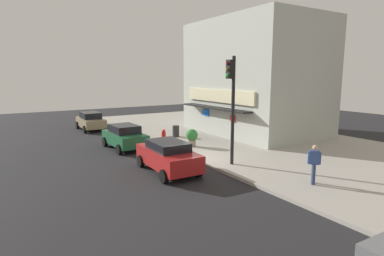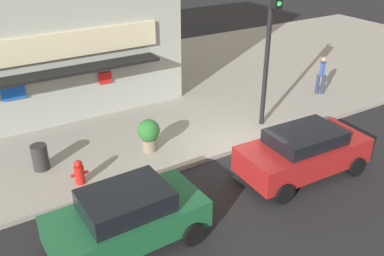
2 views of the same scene
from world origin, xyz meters
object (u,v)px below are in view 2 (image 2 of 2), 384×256
(parked_car_green, at_px, (127,217))
(traffic_light, at_px, (271,34))
(parked_car_red, at_px, (303,152))
(potted_plant_by_doorway, at_px, (149,133))
(pedestrian, at_px, (322,74))
(fire_hydrant, at_px, (79,172))
(trash_can, at_px, (40,157))

(parked_car_green, bearing_deg, traffic_light, 24.47)
(traffic_light, relative_size, parked_car_red, 1.31)
(potted_plant_by_doorway, relative_size, parked_car_red, 0.27)
(pedestrian, bearing_deg, parked_car_green, -159.01)
(fire_hydrant, distance_m, parked_car_green, 3.06)
(traffic_light, relative_size, pedestrian, 3.26)
(traffic_light, relative_size, parked_car_green, 1.43)
(trash_can, distance_m, parked_car_green, 4.63)
(potted_plant_by_doorway, xyz_separation_m, parked_car_red, (3.64, -3.69, 0.01))
(traffic_light, bearing_deg, pedestrian, 14.85)
(fire_hydrant, bearing_deg, parked_car_green, -84.81)
(parked_car_red, xyz_separation_m, parked_car_green, (-6.07, -0.07, -0.01))
(traffic_light, distance_m, parked_car_red, 4.46)
(pedestrian, distance_m, parked_car_green, 12.27)
(parked_car_red, bearing_deg, parked_car_green, -179.30)
(pedestrian, distance_m, potted_plant_by_doorway, 9.05)
(trash_can, xyz_separation_m, potted_plant_by_doorway, (3.53, -0.73, 0.23))
(traffic_light, xyz_separation_m, trash_can, (-8.24, 1.24, -3.18))
(parked_car_red, height_order, parked_car_green, parked_car_green)
(fire_hydrant, distance_m, parked_car_red, 7.01)
(parked_car_red, bearing_deg, fire_hydrant, 154.97)
(potted_plant_by_doorway, distance_m, parked_car_green, 4.48)
(fire_hydrant, height_order, trash_can, trash_can)
(parked_car_green, bearing_deg, fire_hydrant, 95.19)
(fire_hydrant, xyz_separation_m, pedestrian, (11.73, 1.36, 0.57))
(traffic_light, distance_m, fire_hydrant, 8.09)
(parked_car_green, bearing_deg, potted_plant_by_doorway, 57.10)
(traffic_light, height_order, pedestrian, traffic_light)
(pedestrian, height_order, parked_car_green, pedestrian)
(parked_car_red, bearing_deg, trash_can, 148.34)
(traffic_light, distance_m, parked_car_green, 8.38)
(traffic_light, xyz_separation_m, fire_hydrant, (-7.42, -0.21, -3.22))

